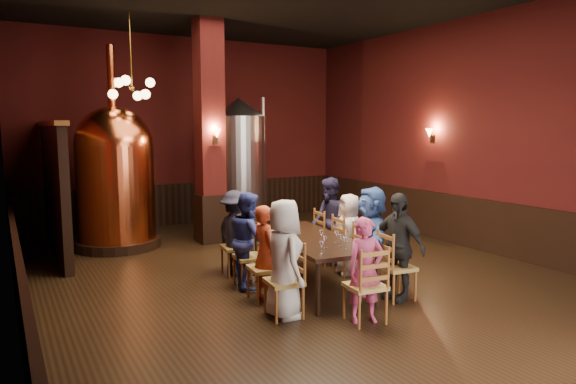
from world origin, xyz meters
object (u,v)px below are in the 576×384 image
person_0 (284,259)px  rose_vase (292,212)px  person_2 (249,240)px  person_1 (265,253)px  steel_vessel (239,164)px  copper_kettle (115,176)px  dining_table (310,241)px

person_0 → rose_vase: 2.20m
person_2 → person_1: bearing=-169.0°
person_0 → steel_vessel: steel_vessel is taller
person_0 → rose_vase: (1.18, 1.85, 0.23)m
person_2 → steel_vessel: size_ratio=0.47×
person_1 → copper_kettle: 4.44m
person_2 → copper_kettle: copper_kettle is taller
dining_table → steel_vessel: bearing=85.5°
steel_vessel → person_2: bearing=-112.3°
steel_vessel → dining_table: bearing=-100.9°
person_1 → rose_vase: size_ratio=3.87×
steel_vessel → copper_kettle: bearing=-170.2°
copper_kettle → steel_vessel: bearing=9.8°
dining_table → rose_vase: 1.01m
person_2 → copper_kettle: size_ratio=0.37×
person_1 → copper_kettle: bearing=12.3°
dining_table → person_0: (-0.95, -0.90, 0.06)m
person_2 → dining_table: bearing=-100.2°
person_0 → copper_kettle: size_ratio=0.38×
person_0 → rose_vase: bearing=-26.4°
dining_table → person_0: 1.31m
copper_kettle → person_1: bearing=-75.1°
steel_vessel → person_1: bearing=-110.2°
steel_vessel → rose_vase: (-0.64, -3.54, -0.54)m
person_1 → rose_vase: (1.10, 1.18, 0.31)m
person_0 → rose_vase: size_ratio=4.36×
person_2 → steel_vessel: (1.67, 4.07, 0.80)m
person_2 → rose_vase: (1.03, 0.53, 0.26)m
person_0 → steel_vessel: bearing=-12.6°
copper_kettle → rose_vase: copper_kettle is taller
person_0 → person_2: person_0 is taller
person_1 → rose_vase: bearing=-45.6°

